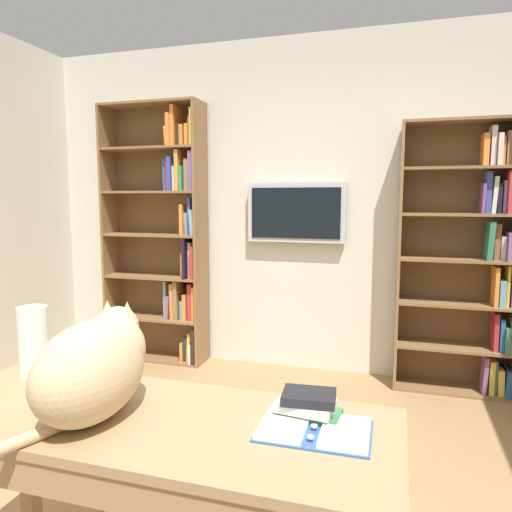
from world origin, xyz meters
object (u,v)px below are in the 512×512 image
at_px(bookshelf_left, 473,255).
at_px(paper_towel_roll, 34,341).
at_px(open_binder, 314,429).
at_px(bookshelf_right, 167,234).
at_px(cat, 97,363).
at_px(desk_book_stack, 308,405).
at_px(wall_mounted_tv, 296,213).
at_px(desk, 149,454).

xyz_separation_m(bookshelf_left, paper_towel_roll, (1.85, 2.23, -0.14)).
height_order(bookshelf_left, open_binder, bookshelf_left).
distance_m(bookshelf_right, cat, 2.67).
xyz_separation_m(bookshelf_left, desk_book_stack, (0.77, 2.28, -0.24)).
bearing_deg(wall_mounted_tv, open_binder, 103.39).
relative_size(open_binder, desk_book_stack, 1.60).
xyz_separation_m(desk, open_binder, (-0.51, -0.07, 0.12)).
bearing_deg(bookshelf_right, paper_towel_roll, 104.62).
bearing_deg(desk, bookshelf_left, -117.09).
height_order(bookshelf_left, bookshelf_right, bookshelf_right).
xyz_separation_m(bookshelf_right, open_binder, (-1.70, 2.36, -0.37)).
bearing_deg(bookshelf_right, wall_mounted_tv, -175.72).
bearing_deg(bookshelf_left, paper_towel_roll, 50.23).
bearing_deg(cat, desk, -173.38).
distance_m(cat, open_binder, 0.70).
bearing_deg(desk_book_stack, desk, 18.20).
height_order(desk, cat, cat).
bearing_deg(cat, desk_book_stack, -164.68).
bearing_deg(open_binder, bookshelf_left, -107.29).
distance_m(bookshelf_left, bookshelf_right, 2.43).
distance_m(bookshelf_right, desk, 2.75).
height_order(open_binder, desk_book_stack, desk_book_stack).
bearing_deg(wall_mounted_tv, bookshelf_left, 176.27).
relative_size(bookshelf_right, desk, 1.44).
xyz_separation_m(open_binder, desk_book_stack, (0.04, -0.09, 0.03)).
relative_size(desk, desk_book_stack, 7.41).
height_order(paper_towel_roll, desk_book_stack, paper_towel_roll).
xyz_separation_m(cat, desk_book_stack, (-0.64, -0.17, -0.13)).
distance_m(bookshelf_left, paper_towel_roll, 2.90).
xyz_separation_m(desk, paper_towel_roll, (0.61, -0.21, 0.25)).
bearing_deg(desk, paper_towel_roll, -18.65).
xyz_separation_m(wall_mounted_tv, cat, (0.09, 2.54, -0.40)).
xyz_separation_m(bookshelf_left, open_binder, (0.73, 2.36, -0.27)).
height_order(bookshelf_left, desk, bookshelf_left).
bearing_deg(bookshelf_left, wall_mounted_tv, -3.73).
bearing_deg(cat, wall_mounted_tv, -92.04).
height_order(bookshelf_left, paper_towel_roll, bookshelf_left).
bearing_deg(wall_mounted_tv, bookshelf_right, 4.28).
bearing_deg(wall_mounted_tv, paper_towel_roll, 76.98).
xyz_separation_m(bookshelf_left, bookshelf_right, (2.43, -0.00, 0.10)).
distance_m(bookshelf_right, paper_towel_roll, 2.31).
relative_size(bookshelf_right, desk_book_stack, 10.65).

